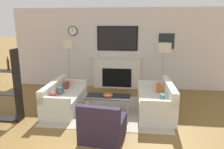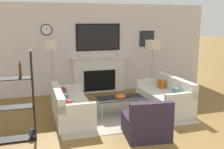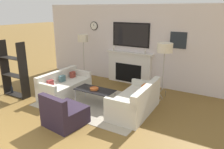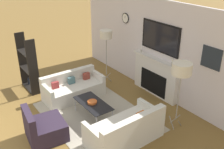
{
  "view_description": "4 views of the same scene",
  "coord_description": "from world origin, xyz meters",
  "px_view_note": "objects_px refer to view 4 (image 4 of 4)",
  "views": [
    {
      "loc": [
        0.7,
        -2.16,
        2.23
      ],
      "look_at": [
        -0.01,
        3.73,
        0.81
      ],
      "focal_mm": 35.0,
      "sensor_mm": 36.0,
      "label": 1
    },
    {
      "loc": [
        -1.93,
        -2.62,
        2.19
      ],
      "look_at": [
        -0.05,
        3.57,
        0.86
      ],
      "focal_mm": 42.0,
      "sensor_mm": 36.0,
      "label": 2
    },
    {
      "loc": [
        3.27,
        -1.61,
        2.56
      ],
      "look_at": [
        0.31,
        3.39,
        0.8
      ],
      "focal_mm": 35.0,
      "sensor_mm": 36.0,
      "label": 3
    },
    {
      "loc": [
        4.77,
        0.15,
        3.8
      ],
      "look_at": [
        -0.17,
        3.69,
        0.94
      ],
      "focal_mm": 42.0,
      "sensor_mm": 36.0,
      "label": 4
    }
  ],
  "objects_px": {
    "couch_left": "(73,89)",
    "armchair": "(44,129)",
    "floor_lamp_right": "(182,70)",
    "decorative_bowl": "(92,102)",
    "couch_right": "(125,131)",
    "coffee_table": "(93,104)",
    "floor_lamp_left": "(106,35)",
    "shelf_unit": "(28,66)"
  },
  "relations": [
    {
      "from": "decorative_bowl",
      "to": "floor_lamp_left",
      "type": "relative_size",
      "value": 0.14
    },
    {
      "from": "armchair",
      "to": "decorative_bowl",
      "type": "height_order",
      "value": "armchair"
    },
    {
      "from": "couch_left",
      "to": "armchair",
      "type": "bearing_deg",
      "value": -47.87
    },
    {
      "from": "armchair",
      "to": "decorative_bowl",
      "type": "distance_m",
      "value": 1.32
    },
    {
      "from": "shelf_unit",
      "to": "floor_lamp_right",
      "type": "bearing_deg",
      "value": 29.14
    },
    {
      "from": "floor_lamp_right",
      "to": "shelf_unit",
      "type": "xyz_separation_m",
      "value": [
        -3.83,
        -2.14,
        -0.73
      ]
    },
    {
      "from": "decorative_bowl",
      "to": "floor_lamp_left",
      "type": "distance_m",
      "value": 2.29
    },
    {
      "from": "couch_left",
      "to": "coffee_table",
      "type": "height_order",
      "value": "couch_left"
    },
    {
      "from": "couch_left",
      "to": "shelf_unit",
      "type": "bearing_deg",
      "value": -145.62
    },
    {
      "from": "couch_right",
      "to": "decorative_bowl",
      "type": "relative_size",
      "value": 7.0
    },
    {
      "from": "couch_left",
      "to": "couch_right",
      "type": "relative_size",
      "value": 1.0
    },
    {
      "from": "floor_lamp_right",
      "to": "shelf_unit",
      "type": "distance_m",
      "value": 4.45
    },
    {
      "from": "couch_left",
      "to": "couch_right",
      "type": "distance_m",
      "value": 2.4
    },
    {
      "from": "armchair",
      "to": "shelf_unit",
      "type": "xyz_separation_m",
      "value": [
        -2.44,
        0.58,
        0.49
      ]
    },
    {
      "from": "coffee_table",
      "to": "couch_right",
      "type": "bearing_deg",
      "value": 3.57
    },
    {
      "from": "couch_left",
      "to": "floor_lamp_right",
      "type": "height_order",
      "value": "floor_lamp_right"
    },
    {
      "from": "couch_left",
      "to": "armchair",
      "type": "relative_size",
      "value": 1.88
    },
    {
      "from": "floor_lamp_left",
      "to": "shelf_unit",
      "type": "relative_size",
      "value": 1.02
    },
    {
      "from": "couch_right",
      "to": "shelf_unit",
      "type": "distance_m",
      "value": 3.7
    },
    {
      "from": "couch_left",
      "to": "couch_right",
      "type": "bearing_deg",
      "value": 0.04
    },
    {
      "from": "couch_left",
      "to": "couch_right",
      "type": "height_order",
      "value": "couch_right"
    },
    {
      "from": "shelf_unit",
      "to": "couch_right",
      "type": "bearing_deg",
      "value": 12.79
    },
    {
      "from": "couch_right",
      "to": "coffee_table",
      "type": "relative_size",
      "value": 1.53
    },
    {
      "from": "couch_right",
      "to": "coffee_table",
      "type": "xyz_separation_m",
      "value": [
        -1.21,
        -0.08,
        0.1
      ]
    },
    {
      "from": "couch_right",
      "to": "floor_lamp_right",
      "type": "distance_m",
      "value": 1.8
    },
    {
      "from": "armchair",
      "to": "coffee_table",
      "type": "xyz_separation_m",
      "value": [
        -0.07,
        1.32,
        0.13
      ]
    },
    {
      "from": "armchair",
      "to": "coffee_table",
      "type": "bearing_deg",
      "value": 93.05
    },
    {
      "from": "couch_left",
      "to": "decorative_bowl",
      "type": "height_order",
      "value": "couch_left"
    },
    {
      "from": "couch_left",
      "to": "shelf_unit",
      "type": "height_order",
      "value": "shelf_unit"
    },
    {
      "from": "couch_right",
      "to": "shelf_unit",
      "type": "bearing_deg",
      "value": -167.21
    },
    {
      "from": "couch_right",
      "to": "armchair",
      "type": "distance_m",
      "value": 1.8
    },
    {
      "from": "floor_lamp_left",
      "to": "armchair",
      "type": "bearing_deg",
      "value": -60.91
    },
    {
      "from": "decorative_bowl",
      "to": "shelf_unit",
      "type": "relative_size",
      "value": 0.14
    },
    {
      "from": "coffee_table",
      "to": "decorative_bowl",
      "type": "xyz_separation_m",
      "value": [
        -0.01,
        -0.01,
        0.06
      ]
    },
    {
      "from": "couch_left",
      "to": "coffee_table",
      "type": "distance_m",
      "value": 1.2
    },
    {
      "from": "floor_lamp_right",
      "to": "decorative_bowl",
      "type": "bearing_deg",
      "value": -136.15
    },
    {
      "from": "couch_right",
      "to": "coffee_table",
      "type": "distance_m",
      "value": 1.22
    },
    {
      "from": "couch_right",
      "to": "shelf_unit",
      "type": "height_order",
      "value": "shelf_unit"
    },
    {
      "from": "couch_left",
      "to": "armchair",
      "type": "xyz_separation_m",
      "value": [
        1.26,
        -1.39,
        -0.01
      ]
    },
    {
      "from": "armchair",
      "to": "shelf_unit",
      "type": "height_order",
      "value": "shelf_unit"
    },
    {
      "from": "coffee_table",
      "to": "floor_lamp_right",
      "type": "distance_m",
      "value": 2.3
    },
    {
      "from": "floor_lamp_left",
      "to": "couch_left",
      "type": "bearing_deg",
      "value": -79.19
    }
  ]
}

